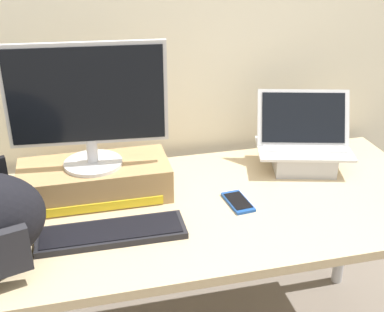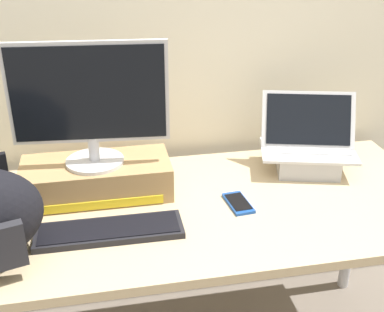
# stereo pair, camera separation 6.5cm
# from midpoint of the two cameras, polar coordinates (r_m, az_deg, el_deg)

# --- Properties ---
(back_wall) EXTENTS (7.00, 0.10, 2.60)m
(back_wall) POSITION_cam_midpoint_polar(r_m,az_deg,el_deg) (1.90, -1.84, 17.04)
(back_wall) COLOR silver
(back_wall) RESTS_ON ground
(desk) EXTENTS (1.71, 0.75, 0.72)m
(desk) POSITION_cam_midpoint_polar(r_m,az_deg,el_deg) (1.69, 1.10, -7.67)
(desk) COLOR tan
(desk) RESTS_ON ground
(toner_box_yellow) EXTENTS (0.50, 0.23, 0.12)m
(toner_box_yellow) POSITION_cam_midpoint_polar(r_m,az_deg,el_deg) (1.72, -9.82, -2.54)
(toner_box_yellow) COLOR #A88456
(toner_box_yellow) RESTS_ON desk
(desktop_monitor) EXTENTS (0.50, 0.19, 0.41)m
(desktop_monitor) POSITION_cam_midpoint_polar(r_m,az_deg,el_deg) (1.61, -10.55, 6.04)
(desktop_monitor) COLOR silver
(desktop_monitor) RESTS_ON toner_box_yellow
(open_laptop) EXTENTS (0.39, 0.30, 0.28)m
(open_laptop) POSITION_cam_midpoint_polar(r_m,az_deg,el_deg) (1.92, 14.00, 0.28)
(open_laptop) COLOR #ADADB2
(open_laptop) RESTS_ON desk
(external_keyboard) EXTENTS (0.44, 0.14, 0.02)m
(external_keyboard) POSITION_cam_midpoint_polar(r_m,az_deg,el_deg) (1.53, -8.23, -8.47)
(external_keyboard) COLOR black
(external_keyboard) RESTS_ON desk
(cell_phone) EXTENTS (0.08, 0.14, 0.01)m
(cell_phone) POSITION_cam_midpoint_polar(r_m,az_deg,el_deg) (1.67, 6.44, -5.38)
(cell_phone) COLOR #19479E
(cell_phone) RESTS_ON desk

